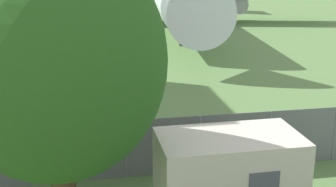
# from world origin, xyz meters

# --- Properties ---
(perimeter_fence) EXTENTS (56.07, 0.07, 2.06)m
(perimeter_fence) POSITION_xyz_m (0.00, 10.57, 1.03)
(perimeter_fence) COLOR slate
(perimeter_fence) RESTS_ON ground
(portable_cabin) EXTENTS (3.98, 2.25, 2.56)m
(portable_cabin) POSITION_xyz_m (2.58, 7.44, 1.28)
(portable_cabin) COLOR beige
(portable_cabin) RESTS_ON ground
(tree_left_of_cabin) EXTENTS (5.41, 5.41, 7.89)m
(tree_left_of_cabin) POSITION_xyz_m (-1.94, 7.23, 4.89)
(tree_left_of_cabin) COLOR #4C3823
(tree_left_of_cabin) RESTS_ON ground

